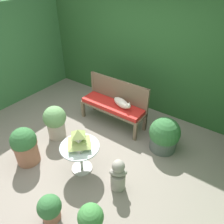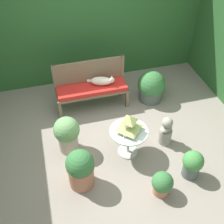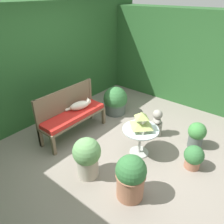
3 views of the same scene
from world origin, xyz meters
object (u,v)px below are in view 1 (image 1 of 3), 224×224
potted_plant_bench_left (91,220)px  pagoda_birdhouse (79,139)px  garden_bench (113,107)px  potted_plant_path_edge (55,121)px  patio_table (80,151)px  potted_plant_hedge_corner (164,135)px  potted_plant_patio_mid (50,208)px  cat (122,103)px  garden_bust (118,175)px  potted_plant_table_near (25,145)px

potted_plant_bench_left → pagoda_birdhouse: bearing=138.9°
garden_bench → potted_plant_path_edge: bearing=-122.7°
patio_table → potted_plant_hedge_corner: bearing=54.6°
potted_plant_patio_mid → potted_plant_path_edge: bearing=134.7°
cat → garden_bust: size_ratio=0.89×
garden_bust → potted_plant_table_near: bearing=164.6°
potted_plant_table_near → potted_plant_path_edge: bearing=96.5°
patio_table → potted_plant_table_near: 0.96m
patio_table → potted_plant_table_near: bearing=-155.0°
potted_plant_hedge_corner → pagoda_birdhouse: bearing=-125.4°
potted_plant_hedge_corner → potted_plant_patio_mid: bearing=-106.8°
potted_plant_table_near → cat: bearing=66.7°
patio_table → potted_plant_path_edge: bearing=160.5°
garden_bench → potted_plant_patio_mid: (0.56, -2.20, -0.20)m
potted_plant_table_near → potted_plant_patio_mid: (1.11, -0.47, -0.15)m
patio_table → garden_bust: (0.69, 0.05, -0.14)m
garden_bench → potted_plant_bench_left: (1.13, -2.03, -0.13)m
patio_table → potted_plant_table_near: size_ratio=0.91×
garden_bench → potted_plant_hedge_corner: (1.20, -0.09, -0.09)m
patio_table → garden_bust: garden_bust is taller
pagoda_birdhouse → potted_plant_hedge_corner: bearing=54.6°
potted_plant_bench_left → potted_plant_hedge_corner: bearing=87.8°
potted_plant_hedge_corner → potted_plant_path_edge: bearing=-153.9°
patio_table → potted_plant_bench_left: bearing=-41.1°
pagoda_birdhouse → cat: bearing=94.8°
potted_plant_hedge_corner → potted_plant_table_near: potted_plant_table_near is taller
garden_bench → cat: 0.26m
garden_bust → potted_plant_hedge_corner: 1.20m
patio_table → pagoda_birdhouse: pagoda_birdhouse is taller
cat → potted_plant_hedge_corner: size_ratio=0.77×
potted_plant_hedge_corner → potted_plant_bench_left: size_ratio=1.30×
potted_plant_hedge_corner → potted_plant_path_edge: 2.05m
patio_table → potted_plant_table_near: (-0.87, -0.40, -0.04)m
patio_table → potted_plant_patio_mid: (0.24, -0.87, -0.19)m
garden_bench → potted_plant_table_near: bearing=-107.6°
pagoda_birdhouse → potted_plant_hedge_corner: 1.56m
cat → potted_plant_patio_mid: cat is taller
garden_bust → potted_plant_path_edge: (-1.65, 0.29, 0.10)m
potted_plant_path_edge → potted_plant_table_near: 0.75m
garden_bench → potted_plant_bench_left: size_ratio=2.77×
pagoda_birdhouse → potted_plant_path_edge: bearing=160.5°
garden_bench → potted_plant_bench_left: bearing=-61.0°
pagoda_birdhouse → garden_bust: bearing=4.3°
potted_plant_patio_mid → potted_plant_bench_left: bearing=17.1°
potted_plant_table_near → potted_plant_bench_left: 1.70m
potted_plant_table_near → potted_plant_bench_left: potted_plant_table_near is taller
garden_bench → potted_plant_path_edge: size_ratio=2.05×
pagoda_birdhouse → potted_plant_table_near: bearing=-155.0°
garden_bench → potted_plant_table_near: 1.82m
garden_bench → potted_plant_patio_mid: size_ratio=3.40×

